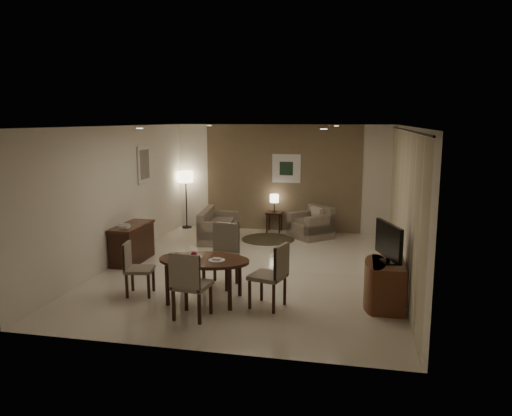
% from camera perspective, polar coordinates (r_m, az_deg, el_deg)
% --- Properties ---
extents(room_shell, '(5.50, 7.00, 2.70)m').
position_cam_1_polar(room_shell, '(9.69, 0.24, 1.37)').
color(room_shell, beige).
rests_on(room_shell, ground).
extents(taupe_accent, '(3.96, 0.03, 2.70)m').
position_cam_1_polar(taupe_accent, '(12.70, 3.05, 3.43)').
color(taupe_accent, '#7F674F').
rests_on(taupe_accent, wall_back).
extents(curtain_wall, '(0.08, 6.70, 2.58)m').
position_cam_1_polar(curtain_wall, '(9.14, 16.41, 0.23)').
color(curtain_wall, beige).
rests_on(curtain_wall, wall_right).
extents(curtain_rod, '(0.03, 6.80, 0.03)m').
position_cam_1_polar(curtain_rod, '(9.02, 16.83, 8.52)').
color(curtain_rod, black).
rests_on(curtain_rod, wall_right).
extents(art_back_frame, '(0.72, 0.03, 0.72)m').
position_cam_1_polar(art_back_frame, '(12.64, 3.49, 4.53)').
color(art_back_frame, silver).
rests_on(art_back_frame, wall_back).
extents(art_back_canvas, '(0.34, 0.01, 0.34)m').
position_cam_1_polar(art_back_canvas, '(12.62, 3.48, 4.52)').
color(art_back_canvas, '#1B301E').
rests_on(art_back_canvas, wall_back).
extents(art_left_frame, '(0.03, 0.60, 0.80)m').
position_cam_1_polar(art_left_frame, '(11.24, -12.68, 4.89)').
color(art_left_frame, silver).
rests_on(art_left_frame, wall_left).
extents(art_left_canvas, '(0.01, 0.46, 0.64)m').
position_cam_1_polar(art_left_canvas, '(11.23, -12.61, 4.89)').
color(art_left_canvas, gray).
rests_on(art_left_canvas, wall_left).
extents(downlight_nl, '(0.10, 0.10, 0.01)m').
position_cam_1_polar(downlight_nl, '(7.92, -13.15, 8.85)').
color(downlight_nl, white).
rests_on(downlight_nl, ceiling).
extents(downlight_nr, '(0.10, 0.10, 0.01)m').
position_cam_1_polar(downlight_nr, '(7.21, 7.75, 8.93)').
color(downlight_nr, white).
rests_on(downlight_nr, ceiling).
extents(downlight_fl, '(0.10, 0.10, 0.01)m').
position_cam_1_polar(downlight_fl, '(11.29, -5.37, 9.36)').
color(downlight_fl, white).
rests_on(downlight_fl, ceiling).
extents(downlight_fr, '(0.10, 0.10, 0.01)m').
position_cam_1_polar(downlight_fr, '(10.80, 9.17, 9.25)').
color(downlight_fr, white).
rests_on(downlight_fr, ceiling).
extents(console_desk, '(0.48, 1.20, 0.75)m').
position_cam_1_polar(console_desk, '(10.31, -13.95, -3.94)').
color(console_desk, '#401E14').
rests_on(console_desk, floor).
extents(telephone, '(0.20, 0.14, 0.09)m').
position_cam_1_polar(telephone, '(9.95, -14.80, -1.96)').
color(telephone, white).
rests_on(telephone, console_desk).
extents(tv_cabinet, '(0.48, 0.90, 0.70)m').
position_cam_1_polar(tv_cabinet, '(7.90, 14.84, -8.49)').
color(tv_cabinet, brown).
rests_on(tv_cabinet, floor).
extents(flat_tv, '(0.36, 0.85, 0.60)m').
position_cam_1_polar(flat_tv, '(7.71, 14.91, -3.75)').
color(flat_tv, black).
rests_on(flat_tv, tv_cabinet).
extents(dining_table, '(1.44, 0.90, 0.67)m').
position_cam_1_polar(dining_table, '(7.95, -5.92, -8.17)').
color(dining_table, '#401E14').
rests_on(dining_table, floor).
extents(chair_near, '(0.54, 0.54, 1.00)m').
position_cam_1_polar(chair_near, '(7.27, -7.31, -8.62)').
color(chair_near, gray).
rests_on(chair_near, floor).
extents(chair_far, '(0.59, 0.59, 1.06)m').
position_cam_1_polar(chair_far, '(8.55, -4.10, -5.49)').
color(chair_far, gray).
rests_on(chair_far, floor).
extents(chair_left, '(0.50, 0.50, 0.87)m').
position_cam_1_polar(chair_left, '(8.34, -13.13, -6.78)').
color(chair_left, gray).
rests_on(chair_left, floor).
extents(chair_right, '(0.59, 0.59, 1.00)m').
position_cam_1_polar(chair_right, '(7.60, 1.32, -7.69)').
color(chair_right, gray).
rests_on(chair_right, floor).
extents(plate_a, '(0.26, 0.26, 0.02)m').
position_cam_1_polar(plate_a, '(7.95, -7.09, -5.60)').
color(plate_a, white).
rests_on(plate_a, dining_table).
extents(plate_b, '(0.26, 0.26, 0.02)m').
position_cam_1_polar(plate_b, '(7.74, -4.51, -5.98)').
color(plate_b, white).
rests_on(plate_b, dining_table).
extents(fruit_apple, '(0.09, 0.09, 0.09)m').
position_cam_1_polar(fruit_apple, '(7.93, -7.10, -5.23)').
color(fruit_apple, '#A71329').
rests_on(fruit_apple, plate_a).
extents(napkin, '(0.12, 0.08, 0.03)m').
position_cam_1_polar(napkin, '(7.73, -4.52, -5.82)').
color(napkin, white).
rests_on(napkin, plate_b).
extents(round_rug, '(1.26, 1.26, 0.01)m').
position_cam_1_polar(round_rug, '(11.92, 1.40, -3.56)').
color(round_rug, '#3C3621').
rests_on(round_rug, floor).
extents(sofa, '(1.60, 0.93, 0.72)m').
position_cam_1_polar(sofa, '(11.85, -4.26, -1.93)').
color(sofa, gray).
rests_on(sofa, floor).
extents(armchair, '(1.17, 1.17, 0.76)m').
position_cam_1_polar(armchair, '(12.07, 6.28, -1.64)').
color(armchair, gray).
rests_on(armchair, floor).
extents(side_table, '(0.40, 0.40, 0.51)m').
position_cam_1_polar(side_table, '(12.67, 2.09, -1.59)').
color(side_table, black).
rests_on(side_table, floor).
extents(table_lamp, '(0.22, 0.22, 0.50)m').
position_cam_1_polar(table_lamp, '(12.58, 2.11, 0.66)').
color(table_lamp, '#FFEAC1').
rests_on(table_lamp, side_table).
extents(floor_lamp, '(0.38, 0.38, 1.49)m').
position_cam_1_polar(floor_lamp, '(13.19, -7.98, 0.95)').
color(floor_lamp, '#FFE5B7').
rests_on(floor_lamp, floor).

